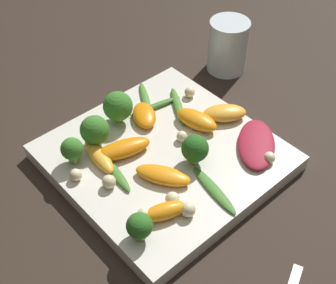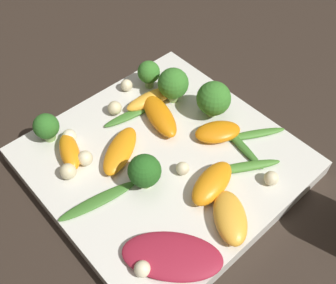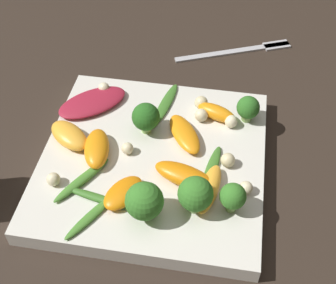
% 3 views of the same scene
% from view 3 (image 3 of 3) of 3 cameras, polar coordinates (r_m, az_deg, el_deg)
% --- Properties ---
extents(ground_plane, '(2.40, 2.40, 0.00)m').
position_cam_3_polar(ground_plane, '(0.61, -1.80, -3.09)').
color(ground_plane, '#2D231C').
extents(plate, '(0.28, 0.28, 0.02)m').
position_cam_3_polar(plate, '(0.61, -1.83, -2.39)').
color(plate, silver).
rests_on(plate, ground_plane).
extents(fork, '(0.09, 0.19, 0.01)m').
position_cam_3_polar(fork, '(0.81, 9.50, 11.12)').
color(fork, '#B2B2B7').
rests_on(fork, ground_plane).
extents(radicchio_leaf_0, '(0.10, 0.11, 0.01)m').
position_cam_3_polar(radicchio_leaf_0, '(0.67, -9.20, 4.80)').
color(radicchio_leaf_0, maroon).
rests_on(radicchio_leaf_0, plate).
extents(orange_segment_0, '(0.04, 0.06, 0.02)m').
position_cam_3_polar(orange_segment_0, '(0.64, 5.93, 3.60)').
color(orange_segment_0, orange).
rests_on(orange_segment_0, plate).
extents(orange_segment_1, '(0.07, 0.07, 0.02)m').
position_cam_3_polar(orange_segment_1, '(0.62, -11.96, 0.80)').
color(orange_segment_1, '#FCAD33').
rests_on(orange_segment_1, plate).
extents(orange_segment_2, '(0.05, 0.08, 0.02)m').
position_cam_3_polar(orange_segment_2, '(0.56, 2.09, -4.15)').
color(orange_segment_2, orange).
rests_on(orange_segment_2, plate).
extents(orange_segment_3, '(0.08, 0.06, 0.02)m').
position_cam_3_polar(orange_segment_3, '(0.61, 2.03, 1.00)').
color(orange_segment_3, orange).
rests_on(orange_segment_3, plate).
extents(orange_segment_4, '(0.07, 0.06, 0.02)m').
position_cam_3_polar(orange_segment_4, '(0.55, -5.47, -6.19)').
color(orange_segment_4, orange).
rests_on(orange_segment_4, plate).
extents(orange_segment_5, '(0.07, 0.04, 0.02)m').
position_cam_3_polar(orange_segment_5, '(0.60, -8.67, -0.78)').
color(orange_segment_5, orange).
rests_on(orange_segment_5, plate).
extents(orange_segment_6, '(0.08, 0.03, 0.02)m').
position_cam_3_polar(orange_segment_6, '(0.55, 5.05, -5.70)').
color(orange_segment_6, '#FCAD33').
rests_on(orange_segment_6, plate).
extents(broccoli_floret_0, '(0.03, 0.03, 0.04)m').
position_cam_3_polar(broccoli_floret_0, '(0.64, 9.73, 4.09)').
color(broccoli_floret_0, '#84AD5B').
rests_on(broccoli_floret_0, plate).
extents(broccoli_floret_1, '(0.04, 0.04, 0.05)m').
position_cam_3_polar(broccoli_floret_1, '(0.52, -2.90, -7.23)').
color(broccoli_floret_1, '#7A9E51').
rests_on(broccoli_floret_1, plate).
extents(broccoli_floret_2, '(0.03, 0.03, 0.04)m').
position_cam_3_polar(broccoli_floret_2, '(0.53, 7.90, -6.64)').
color(broccoli_floret_2, '#7A9E51').
rests_on(broccoli_floret_2, plate).
extents(broccoli_floret_3, '(0.04, 0.04, 0.05)m').
position_cam_3_polar(broccoli_floret_3, '(0.52, 3.36, -6.39)').
color(broccoli_floret_3, '#84AD5B').
rests_on(broccoli_floret_3, plate).
extents(broccoli_floret_4, '(0.04, 0.04, 0.04)m').
position_cam_3_polar(broccoli_floret_4, '(0.61, -2.72, 3.03)').
color(broccoli_floret_4, '#84AD5B').
rests_on(broccoli_floret_4, plate).
extents(arugula_sprig_0, '(0.03, 0.09, 0.01)m').
position_cam_3_polar(arugula_sprig_0, '(0.56, -8.59, -6.75)').
color(arugula_sprig_0, '#3D7528').
rests_on(arugula_sprig_0, plate).
extents(arugula_sprig_1, '(0.09, 0.03, 0.01)m').
position_cam_3_polar(arugula_sprig_1, '(0.66, -0.73, 4.67)').
color(arugula_sprig_1, '#3D7528').
rests_on(arugula_sprig_1, plate).
extents(arugula_sprig_2, '(0.08, 0.03, 0.01)m').
position_cam_3_polar(arugula_sprig_2, '(0.58, 5.31, -3.28)').
color(arugula_sprig_2, '#3D7528').
rests_on(arugula_sprig_2, plate).
extents(arugula_sprig_3, '(0.08, 0.05, 0.01)m').
position_cam_3_polar(arugula_sprig_3, '(0.54, -9.36, -8.88)').
color(arugula_sprig_3, '#47842D').
rests_on(arugula_sprig_3, plate).
extents(arugula_sprig_4, '(0.08, 0.06, 0.01)m').
position_cam_3_polar(arugula_sprig_4, '(0.58, -10.45, -4.56)').
color(arugula_sprig_4, '#47842D').
rests_on(arugula_sprig_4, plate).
extents(macadamia_nut_0, '(0.02, 0.02, 0.02)m').
position_cam_3_polar(macadamia_nut_0, '(0.60, -4.99, -0.88)').
color(macadamia_nut_0, beige).
rests_on(macadamia_nut_0, plate).
extents(macadamia_nut_1, '(0.02, 0.02, 0.02)m').
position_cam_3_polar(macadamia_nut_1, '(0.63, 7.71, 2.51)').
color(macadamia_nut_1, beige).
rests_on(macadamia_nut_1, plate).
extents(macadamia_nut_2, '(0.02, 0.02, 0.02)m').
position_cam_3_polar(macadamia_nut_2, '(0.56, 9.49, -5.53)').
color(macadamia_nut_2, beige).
rests_on(macadamia_nut_2, plate).
extents(macadamia_nut_3, '(0.02, 0.02, 0.02)m').
position_cam_3_polar(macadamia_nut_3, '(0.58, -13.80, -4.43)').
color(macadamia_nut_3, beige).
rests_on(macadamia_nut_3, plate).
extents(macadamia_nut_4, '(0.02, 0.02, 0.02)m').
position_cam_3_polar(macadamia_nut_4, '(0.68, -7.82, 6.55)').
color(macadamia_nut_4, beige).
rests_on(macadamia_nut_4, plate).
extents(macadamia_nut_5, '(0.02, 0.02, 0.02)m').
position_cam_3_polar(macadamia_nut_5, '(0.65, 4.07, 4.82)').
color(macadamia_nut_5, beige).
rests_on(macadamia_nut_5, plate).
extents(macadamia_nut_6, '(0.02, 0.02, 0.02)m').
position_cam_3_polar(macadamia_nut_6, '(0.64, 4.07, 3.28)').
color(macadamia_nut_6, beige).
rests_on(macadamia_nut_6, plate).
extents(macadamia_nut_7, '(0.02, 0.02, 0.02)m').
position_cam_3_polar(macadamia_nut_7, '(0.59, 7.33, -1.94)').
color(macadamia_nut_7, beige).
rests_on(macadamia_nut_7, plate).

